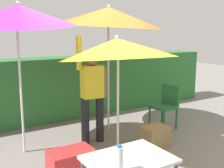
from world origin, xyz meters
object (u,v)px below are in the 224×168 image
Objects in this scene: crate_cardboard at (155,136)px; person_vendor at (92,91)px; cooler_box at (71,163)px; bottle_water at (119,159)px; umbrella_orange at (109,17)px; umbrella_yellow at (17,15)px; folding_table at (129,167)px; chair_plastic at (166,104)px; umbrella_rainbow at (117,49)px.

person_vendor is at bearing 138.37° from crate_cardboard.
bottle_water reaches higher than cooler_box.
umbrella_orange reaches higher than person_vendor.
bottle_water is (-1.55, -2.72, -1.34)m from umbrella_orange.
umbrella_yellow is 2.84m from folding_table.
folding_table is (-2.36, -2.03, 0.16)m from chair_plastic.
umbrella_rainbow is 0.79× the size of umbrella_orange.
umbrella_rainbow is 3.25× the size of cooler_box.
umbrella_yellow reaches higher than chair_plastic.
chair_plastic is at bearing -4.50° from person_vendor.
umbrella_yellow reaches higher than crate_cardboard.
umbrella_yellow is 2.78× the size of chair_plastic.
crate_cardboard is at bearing -25.86° from umbrella_yellow.
chair_plastic is 1.11× the size of folding_table.
folding_table is at bearing -137.71° from crate_cardboard.
umbrella_yellow is 10.30× the size of bottle_water.
cooler_box is at bearing -136.94° from umbrella_orange.
cooler_box is at bearing -174.29° from crate_cardboard.
umbrella_rainbow is at bearing -88.69° from person_vendor.
umbrella_orange is 4.13× the size of cooler_box.
bottle_water reaches higher than crate_cardboard.
folding_table is (-1.32, -2.55, -1.55)m from umbrella_orange.
umbrella_orange is 10.30× the size of bottle_water.
umbrella_orange is 3.09× the size of folding_table.
cooler_box is 0.75× the size of folding_table.
bottle_water is at bearing -112.69° from person_vendor.
umbrella_yellow reaches higher than person_vendor.
person_vendor reaches higher than bottle_water.
crate_cardboard is at bearing -142.68° from chair_plastic.
chair_plastic is 1.49× the size of cooler_box.
umbrella_rainbow is 4.45× the size of crate_cardboard.
chair_plastic is at bearing 40.43° from bottle_water.
bottle_water is at bearing -86.36° from umbrella_yellow.
person_vendor is (-0.02, 0.76, -0.76)m from umbrella_rainbow.
umbrella_orange and umbrella_yellow have the same top height.
bottle_water is at bearing -142.64° from folding_table.
crate_cardboard is at bearing 5.71° from cooler_box.
bottle_water is (-2.58, -2.20, 0.37)m from chair_plastic.
umbrella_yellow is at bearing 169.10° from person_vendor.
crate_cardboard is at bearing -77.84° from umbrella_orange.
folding_table is (-0.76, -1.39, -1.03)m from umbrella_rainbow.
bottle_water is at bearing -122.39° from umbrella_rainbow.
umbrella_rainbow is 1.72m from crate_cardboard.
umbrella_orange is 2.77m from cooler_box.
bottle_water reaches higher than folding_table.
person_vendor is 1.67m from chair_plastic.
person_vendor is (1.13, -0.22, -1.26)m from umbrella_yellow.
crate_cardboard is at bearing -41.63° from person_vendor.
crate_cardboard is 2.17m from folding_table.
umbrella_rainbow is 1.03× the size of person_vendor.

